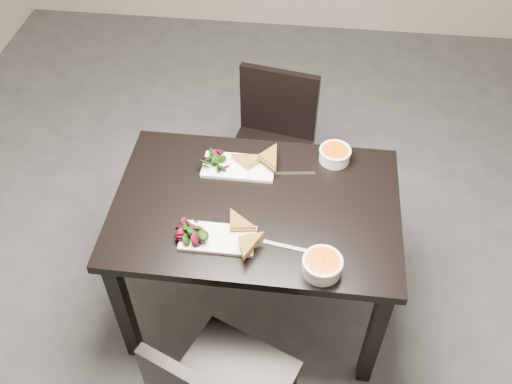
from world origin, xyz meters
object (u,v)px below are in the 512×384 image
at_px(plate_near, 218,238).
at_px(soup_bowl_near, 322,265).
at_px(plate_far, 239,167).
at_px(table, 256,219).
at_px(chair_far, 272,140).
at_px(soup_bowl_far, 335,154).

bearing_deg(plate_near, soup_bowl_near, -13.91).
bearing_deg(plate_far, soup_bowl_near, -52.90).
xyz_separation_m(table, chair_far, (0.00, 0.71, -0.17)).
distance_m(chair_far, soup_bowl_near, 1.10).
xyz_separation_m(soup_bowl_near, soup_bowl_far, (0.03, 0.61, -0.00)).
bearing_deg(soup_bowl_far, table, -136.23).
relative_size(chair_far, soup_bowl_far, 5.93).
height_order(chair_far, plate_near, chair_far).
relative_size(chair_far, soup_bowl_near, 5.53).
relative_size(plate_near, plate_far, 0.93).
height_order(table, plate_near, plate_near).
relative_size(table, plate_near, 4.08).
distance_m(chair_far, soup_bowl_far, 0.60).
bearing_deg(soup_bowl_near, soup_bowl_far, 86.89).
bearing_deg(table, soup_bowl_far, 43.77).
relative_size(chair_far, plate_near, 2.89).
xyz_separation_m(chair_far, soup_bowl_near, (0.28, -1.02, 0.30)).
relative_size(plate_near, soup_bowl_near, 1.92).
relative_size(soup_bowl_near, plate_far, 0.48).
xyz_separation_m(soup_bowl_near, plate_far, (-0.39, 0.51, -0.03)).
bearing_deg(chair_far, soup_bowl_near, -63.90).
xyz_separation_m(table, soup_bowl_far, (0.32, 0.30, 0.14)).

